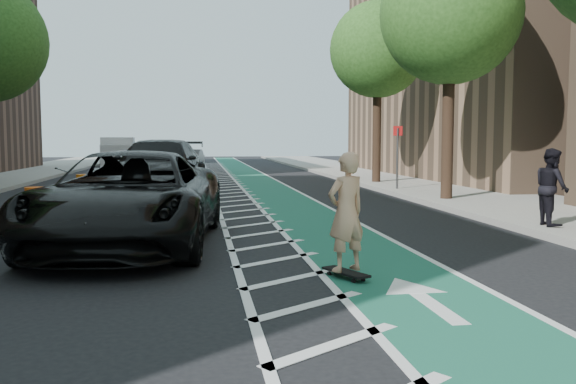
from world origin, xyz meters
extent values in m
plane|color=black|center=(0.00, 0.00, 0.00)|extent=(120.00, 120.00, 0.00)
cube|color=#1A5D4C|center=(3.00, 10.00, 0.01)|extent=(2.00, 90.00, 0.01)
cube|color=silver|center=(1.50, 10.00, 0.01)|extent=(1.40, 90.00, 0.01)
cube|color=gray|center=(9.50, 10.00, 0.07)|extent=(5.00, 90.00, 0.15)
cube|color=gray|center=(7.05, 10.00, 0.08)|extent=(0.12, 90.00, 0.16)
cylinder|color=#382619|center=(7.90, 8.00, 2.20)|extent=(0.36, 0.36, 4.40)
sphere|color=#234A18|center=(7.90, 8.00, 5.80)|extent=(4.20, 4.20, 4.20)
cylinder|color=#382619|center=(7.90, 16.00, 2.20)|extent=(0.36, 0.36, 4.40)
sphere|color=#234A18|center=(7.90, 16.00, 5.80)|extent=(4.20, 4.20, 4.20)
cylinder|color=#4C4C4C|center=(7.60, 12.00, 1.20)|extent=(0.08, 0.08, 2.40)
cube|color=red|center=(7.60, 12.00, 2.30)|extent=(0.35, 0.02, 0.35)
cube|color=black|center=(2.30, -1.45, 0.10)|extent=(0.57, 0.87, 0.03)
cylinder|color=black|center=(2.10, -1.23, 0.03)|extent=(0.06, 0.07, 0.07)
cylinder|color=black|center=(2.26, -1.16, 0.03)|extent=(0.06, 0.07, 0.07)
cylinder|color=black|center=(2.34, -1.74, 0.03)|extent=(0.06, 0.07, 0.07)
cylinder|color=black|center=(2.50, -1.67, 0.03)|extent=(0.06, 0.07, 0.07)
imported|color=tan|center=(2.30, -1.45, 0.97)|extent=(0.73, 0.63, 1.70)
imported|color=black|center=(-1.02, 1.73, 0.89)|extent=(3.60, 6.68, 1.78)
imported|color=black|center=(-1.10, 11.85, 0.99)|extent=(3.57, 7.10, 1.98)
imported|color=#A5A4AA|center=(-3.90, 27.34, 0.73)|extent=(2.13, 4.42, 1.46)
imported|color=slate|center=(-0.29, 26.99, 0.68)|extent=(1.99, 4.31, 1.37)
imported|color=black|center=(7.70, 2.15, 0.98)|extent=(0.72, 0.88, 1.66)
cube|color=silver|center=(-5.66, 37.72, 1.06)|extent=(2.53, 3.52, 2.11)
cube|color=silver|center=(-5.51, 35.19, 0.79)|extent=(2.21, 1.82, 1.58)
cylinder|color=black|center=(-6.43, 34.71, 0.37)|extent=(0.31, 0.75, 0.74)
cylinder|color=black|center=(-4.53, 34.83, 0.37)|extent=(0.31, 0.75, 0.74)
cylinder|color=black|center=(-6.66, 38.51, 0.37)|extent=(0.31, 0.75, 0.74)
cylinder|color=black|center=(-4.76, 38.63, 0.37)|extent=(0.31, 0.75, 0.74)
cylinder|color=#E7510C|center=(-3.80, 6.02, 0.40)|extent=(0.47, 0.47, 0.81)
cylinder|color=silver|center=(-3.80, 6.02, 0.27)|extent=(0.48, 0.48, 0.11)
cylinder|color=silver|center=(-3.80, 6.02, 0.52)|extent=(0.48, 0.48, 0.11)
cylinder|color=black|center=(-3.80, 6.02, 0.02)|extent=(0.59, 0.59, 0.04)
cylinder|color=#DC610B|center=(-3.60, 11.50, 0.40)|extent=(0.47, 0.47, 0.81)
cylinder|color=silver|center=(-3.60, 11.50, 0.27)|extent=(0.48, 0.48, 0.11)
cylinder|color=silver|center=(-3.60, 11.50, 0.52)|extent=(0.48, 0.48, 0.11)
cylinder|color=black|center=(-3.60, 11.50, 0.02)|extent=(0.59, 0.59, 0.04)
cylinder|color=orange|center=(-2.53, 14.50, 0.52)|extent=(0.60, 0.60, 1.03)
cylinder|color=silver|center=(-2.53, 14.50, 0.34)|extent=(0.61, 0.61, 0.14)
cylinder|color=silver|center=(-2.53, 14.50, 0.66)|extent=(0.61, 0.61, 0.14)
cylinder|color=black|center=(-2.53, 14.50, 0.02)|extent=(0.76, 0.76, 0.05)
camera|label=1|loc=(0.21, -9.83, 2.00)|focal=38.00mm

